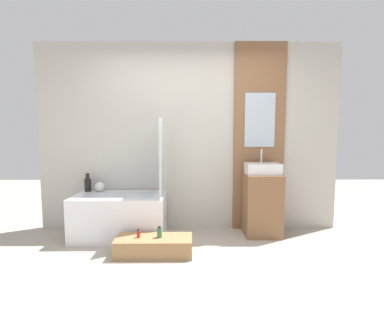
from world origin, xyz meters
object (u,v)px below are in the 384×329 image
(sink, at_px, (263,169))
(bottle_soap_secondary, at_px, (159,232))
(vase_tall_dark, at_px, (88,184))
(vase_round_light, at_px, (100,187))
(bottle_soap_primary, at_px, (138,234))
(bathtub, at_px, (120,216))
(wooden_step_bench, at_px, (154,246))

(sink, bearing_deg, bottle_soap_secondary, -153.02)
(vase_tall_dark, bearing_deg, vase_round_light, -8.05)
(sink, relative_size, bottle_soap_primary, 4.43)
(bottle_soap_primary, height_order, bottle_soap_secondary, bottle_soap_secondary)
(bathtub, xyz_separation_m, vase_tall_dark, (-0.49, 0.25, 0.38))
(wooden_step_bench, height_order, bottle_soap_secondary, bottle_soap_secondary)
(bathtub, distance_m, bottle_soap_secondary, 0.82)
(vase_tall_dark, relative_size, bottle_soap_primary, 2.51)
(vase_tall_dark, bearing_deg, wooden_step_bench, -39.34)
(vase_tall_dark, height_order, vase_round_light, vase_tall_dark)
(bottle_soap_primary, distance_m, bottle_soap_secondary, 0.24)
(bathtub, height_order, vase_tall_dark, vase_tall_dark)
(sink, relative_size, bottle_soap_secondary, 3.46)
(bathtub, height_order, sink, sink)
(bottle_soap_secondary, bearing_deg, wooden_step_bench, 180.00)
(sink, xyz_separation_m, bottle_soap_secondary, (-1.31, -0.67, -0.64))
(wooden_step_bench, xyz_separation_m, sink, (1.37, 0.67, 0.80))
(sink, bearing_deg, vase_round_light, 176.54)
(bottle_soap_primary, bearing_deg, vase_round_light, 129.72)
(bottle_soap_primary, bearing_deg, vase_tall_dark, 135.32)
(vase_tall_dark, xyz_separation_m, vase_round_light, (0.17, -0.02, -0.03))
(bottle_soap_secondary, bearing_deg, vase_round_light, 138.40)
(bottle_soap_secondary, bearing_deg, bathtub, 134.94)
(bathtub, bearing_deg, sink, 2.72)
(bathtub, height_order, vase_round_light, vase_round_light)
(bottle_soap_secondary, bearing_deg, sink, 26.98)
(vase_round_light, distance_m, bottle_soap_secondary, 1.26)
(bathtub, relative_size, vase_tall_dark, 4.68)
(bathtub, bearing_deg, vase_round_light, 145.56)
(bathtub, bearing_deg, bottle_soap_secondary, -45.06)
(vase_tall_dark, bearing_deg, bottle_soap_secondary, -37.60)
(sink, distance_m, vase_tall_dark, 2.40)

